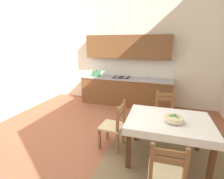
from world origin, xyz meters
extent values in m
cube|color=#99563D|center=(0.00, 0.00, -0.05)|extent=(6.11, 6.12, 0.10)
cube|color=silver|center=(0.00, 2.82, 2.14)|extent=(6.11, 0.12, 4.28)
cube|color=#7B6647|center=(1.30, 0.00, 0.00)|extent=(2.10, 1.60, 0.01)
cube|color=brown|center=(-0.03, 2.45, 0.43)|extent=(2.87, 0.60, 0.86)
cube|color=#9E9EA3|center=(-0.03, 2.44, 0.88)|extent=(2.90, 0.63, 0.04)
cube|color=silver|center=(-0.03, 2.74, 1.18)|extent=(2.87, 0.01, 0.55)
cube|color=brown|center=(-0.03, 2.58, 1.85)|extent=(2.64, 0.34, 0.70)
cube|color=black|center=(-0.03, 2.18, 0.04)|extent=(2.83, 0.02, 0.09)
cylinder|color=silver|center=(0.61, 2.45, 0.90)|extent=(0.34, 0.34, 0.02)
cylinder|color=silver|center=(0.61, 2.59, 1.01)|extent=(0.02, 0.02, 0.22)
cube|color=black|center=(-0.17, 2.45, 0.91)|extent=(0.52, 0.42, 0.01)
cylinder|color=silver|center=(-0.30, 2.35, 0.92)|extent=(0.11, 0.11, 0.01)
cylinder|color=silver|center=(-0.04, 2.35, 0.92)|extent=(0.11, 0.11, 0.01)
cylinder|color=silver|center=(-0.30, 2.55, 0.92)|extent=(0.11, 0.11, 0.01)
cylinder|color=silver|center=(-0.04, 2.55, 0.92)|extent=(0.11, 0.11, 0.01)
cylinder|color=#337A4C|center=(-1.04, 2.43, 0.98)|extent=(0.28, 0.28, 0.15)
cylinder|color=#337A4C|center=(-1.04, 2.43, 1.06)|extent=(0.29, 0.29, 0.02)
sphere|color=black|center=(-1.04, 2.43, 1.08)|extent=(0.04, 0.04, 0.04)
cube|color=#56331C|center=(1.30, 0.10, 0.74)|extent=(1.33, 1.00, 0.02)
cube|color=#56331C|center=(0.73, -0.33, 0.36)|extent=(0.07, 0.07, 0.73)
cube|color=#56331C|center=(1.91, -0.29, 0.36)|extent=(0.07, 0.07, 0.73)
cube|color=#56331C|center=(0.70, 0.50, 0.36)|extent=(0.07, 0.07, 0.73)
cube|color=#56331C|center=(1.88, 0.54, 0.36)|extent=(0.07, 0.07, 0.73)
cube|color=white|center=(1.30, 0.10, 0.75)|extent=(1.39, 1.06, 0.00)
cube|color=white|center=(1.32, -0.40, 0.69)|extent=(1.36, 0.05, 0.12)
cube|color=white|center=(1.28, 0.61, 0.69)|extent=(1.36, 0.05, 0.12)
cube|color=white|center=(0.62, 0.08, 0.69)|extent=(0.04, 1.01, 0.12)
cube|color=white|center=(1.98, 0.13, 0.69)|extent=(0.04, 1.01, 0.12)
cube|color=#D1BC89|center=(1.25, 1.03, 0.43)|extent=(0.49, 0.49, 0.04)
cube|color=olive|center=(1.46, 0.88, 0.21)|extent=(0.05, 0.05, 0.41)
cube|color=olive|center=(1.10, 0.82, 0.21)|extent=(0.05, 0.05, 0.41)
cube|color=olive|center=(1.39, 1.24, 0.46)|extent=(0.05, 0.05, 0.93)
cube|color=olive|center=(1.04, 1.17, 0.46)|extent=(0.05, 0.05, 0.93)
cube|color=olive|center=(1.21, 1.20, 0.84)|extent=(0.32, 0.08, 0.07)
cube|color=olive|center=(1.21, 1.20, 0.74)|extent=(0.32, 0.08, 0.07)
cube|color=#D1BC89|center=(0.28, 0.15, 0.43)|extent=(0.45, 0.45, 0.04)
cube|color=olive|center=(0.09, -0.02, 0.21)|extent=(0.05, 0.05, 0.41)
cube|color=olive|center=(0.12, 0.34, 0.21)|extent=(0.05, 0.05, 0.41)
cube|color=olive|center=(0.45, -0.04, 0.46)|extent=(0.05, 0.05, 0.93)
cube|color=olive|center=(0.48, 0.32, 0.46)|extent=(0.05, 0.05, 0.93)
cube|color=olive|center=(0.46, 0.14, 0.84)|extent=(0.04, 0.32, 0.07)
cube|color=olive|center=(0.46, 0.14, 0.74)|extent=(0.04, 0.32, 0.07)
cube|color=#D1BC89|center=(1.30, -0.76, 0.43)|extent=(0.45, 0.45, 0.04)
cube|color=olive|center=(1.10, -0.59, 0.21)|extent=(0.05, 0.05, 0.41)
cube|color=olive|center=(1.46, -0.57, 0.21)|extent=(0.05, 0.05, 0.41)
cube|color=olive|center=(1.13, -0.95, 0.46)|extent=(0.05, 0.05, 0.93)
cube|color=olive|center=(1.31, -0.94, 0.84)|extent=(0.32, 0.04, 0.07)
cube|color=olive|center=(1.31, -0.94, 0.74)|extent=(0.32, 0.04, 0.07)
cylinder|color=beige|center=(1.37, 0.03, 0.77)|extent=(0.17, 0.17, 0.02)
cylinder|color=beige|center=(1.37, 0.03, 0.81)|extent=(0.30, 0.30, 0.07)
sphere|color=#4C8E3D|center=(1.32, 0.04, 0.82)|extent=(0.09, 0.09, 0.09)
sphere|color=#4C8E3D|center=(1.43, 0.01, 0.82)|extent=(0.08, 0.08, 0.08)
sphere|color=#4C8E3D|center=(1.37, 0.06, 0.83)|extent=(0.10, 0.10, 0.10)
camera|label=1|loc=(1.21, -2.58, 1.99)|focal=26.60mm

